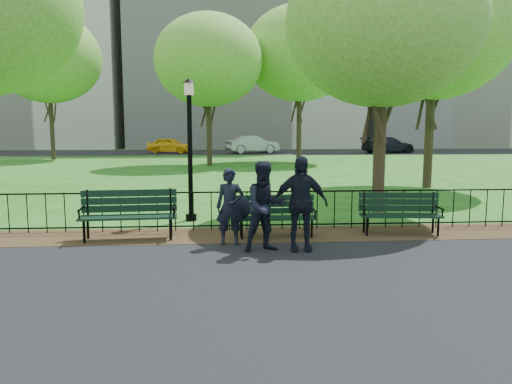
{
  "coord_description": "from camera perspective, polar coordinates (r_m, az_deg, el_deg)",
  "views": [
    {
      "loc": [
        -0.8,
        -9.04,
        2.36
      ],
      "look_at": [
        -0.03,
        1.5,
        0.94
      ],
      "focal_mm": 35.0,
      "sensor_mm": 36.0,
      "label": 1
    }
  ],
  "objects": [
    {
      "name": "tree_mid_e",
      "position": [
        20.36,
        19.67,
        17.08
      ],
      "size": [
        6.05,
        6.05,
        8.43
      ],
      "color": "#2D2116",
      "rests_on": "ground"
    },
    {
      "name": "tree_near_e",
      "position": [
        14.24,
        14.38,
        18.2
      ],
      "size": [
        5.2,
        5.2,
        7.25
      ],
      "color": "#2D2116",
      "rests_on": "ground"
    },
    {
      "name": "far_street",
      "position": [
        44.11,
        -3.13,
        4.57
      ],
      "size": [
        70.0,
        9.0,
        0.01
      ],
      "primitive_type": "cube",
      "color": "black",
      "rests_on": "ground"
    },
    {
      "name": "ground",
      "position": [
        9.38,
        0.86,
        -6.94
      ],
      "size": [
        120.0,
        120.0,
        0.0
      ],
      "primitive_type": "plane",
      "color": "#275A17"
    },
    {
      "name": "tree_far_e",
      "position": [
        32.58,
        5.03,
        15.51
      ],
      "size": [
        7.06,
        7.06,
        9.84
      ],
      "color": "#2D2116",
      "rests_on": "ground"
    },
    {
      "name": "park_bench_main",
      "position": [
        10.46,
        0.34,
        -2.0
      ],
      "size": [
        1.79,
        0.54,
        0.96
      ],
      "rotation": [
        0.0,
        0.0,
        0.01
      ],
      "color": "black",
      "rests_on": "ground"
    },
    {
      "name": "asphalt_path",
      "position": [
        6.17,
        3.73,
        -14.83
      ],
      "size": [
        60.0,
        9.2,
        0.01
      ],
      "primitive_type": "cube",
      "color": "black",
      "rests_on": "ground"
    },
    {
      "name": "dirt_strip",
      "position": [
        10.83,
        0.17,
        -4.88
      ],
      "size": [
        60.0,
        1.6,
        0.01
      ],
      "primitive_type": "cube",
      "color": "#372616",
      "rests_on": "ground"
    },
    {
      "name": "sedan_dark",
      "position": [
        44.21,
        14.88,
        5.23
      ],
      "size": [
        5.05,
        3.18,
        1.36
      ],
      "primitive_type": "imported",
      "rotation": [
        0.0,
        0.0,
        1.86
      ],
      "color": "black",
      "rests_on": "far_street"
    },
    {
      "name": "person_left",
      "position": [
        9.84,
        -2.99,
        -1.69
      ],
      "size": [
        0.58,
        0.4,
        1.51
      ],
      "primitive_type": "imported",
      "rotation": [
        0.0,
        0.0,
        -0.08
      ],
      "color": "black",
      "rests_on": "asphalt_path"
    },
    {
      "name": "lamppost",
      "position": [
        12.37,
        -7.57,
        5.43
      ],
      "size": [
        0.31,
        0.31,
        3.49
      ],
      "color": "black",
      "rests_on": "ground"
    },
    {
      "name": "taxi",
      "position": [
        42.97,
        -9.79,
        5.28
      ],
      "size": [
        4.18,
        2.69,
        1.33
      ],
      "primitive_type": "imported",
      "rotation": [
        0.0,
        0.0,
        1.26
      ],
      "color": "yellow",
      "rests_on": "far_street"
    },
    {
      "name": "person_mid",
      "position": [
        9.3,
        1.08,
        -1.66
      ],
      "size": [
        0.9,
        0.62,
        1.69
      ],
      "primitive_type": "imported",
      "rotation": [
        0.0,
        0.0,
        0.25
      ],
      "color": "black",
      "rests_on": "asphalt_path"
    },
    {
      "name": "park_bench_left_a",
      "position": [
        10.66,
        -14.33,
        -1.9
      ],
      "size": [
        2.0,
        0.74,
        1.11
      ],
      "rotation": [
        0.0,
        0.0,
        0.07
      ],
      "color": "black",
      "rests_on": "ground"
    },
    {
      "name": "person_right",
      "position": [
        9.38,
        5.04,
        -1.31
      ],
      "size": [
        1.05,
        0.45,
        1.79
      ],
      "primitive_type": "imported",
      "rotation": [
        0.0,
        0.0,
        -0.02
      ],
      "color": "black",
      "rests_on": "asphalt_path"
    },
    {
      "name": "tree_far_c",
      "position": [
        29.75,
        -5.47,
        14.76
      ],
      "size": [
        6.27,
        6.27,
        8.74
      ],
      "color": "#2D2116",
      "rests_on": "ground"
    },
    {
      "name": "iron_fence",
      "position": [
        11.23,
        -0.03,
        -1.91
      ],
      "size": [
        24.06,
        0.06,
        1.0
      ],
      "color": "black",
      "rests_on": "ground"
    },
    {
      "name": "park_bench_right_a",
      "position": [
        11.26,
        16.11,
        -1.87
      ],
      "size": [
        1.77,
        0.71,
        0.98
      ],
      "rotation": [
        0.0,
        0.0,
        -0.1
      ],
      "color": "black",
      "rests_on": "ground"
    },
    {
      "name": "apartment_east",
      "position": [
        63.76,
        21.6,
        15.82
      ],
      "size": [
        20.0,
        15.0,
        24.0
      ],
      "primitive_type": "cube",
      "color": "silver",
      "rests_on": "ground"
    },
    {
      "name": "sedan_silver",
      "position": [
        42.37,
        -0.38,
        5.46
      ],
      "size": [
        4.73,
        2.83,
        1.47
      ],
      "primitive_type": "imported",
      "rotation": [
        0.0,
        0.0,
        1.88
      ],
      "color": "#9FA2A6",
      "rests_on": "far_street"
    },
    {
      "name": "apartment_west",
      "position": [
        61.78,
        -25.32,
        16.85
      ],
      "size": [
        22.0,
        15.0,
        26.0
      ],
      "primitive_type": "cube",
      "color": "silver",
      "rests_on": "ground"
    },
    {
      "name": "tree_far_w",
      "position": [
        37.58,
        -22.66,
        13.92
      ],
      "size": [
        7.07,
        7.07,
        9.85
      ],
      "color": "#2D2116",
      "rests_on": "ground"
    },
    {
      "name": "apartment_mid",
      "position": [
        58.49,
        -1.41,
        20.12
      ],
      "size": [
        24.0,
        15.0,
        30.0
      ],
      "primitive_type": "cube",
      "color": "beige",
      "rests_on": "ground"
    }
  ]
}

